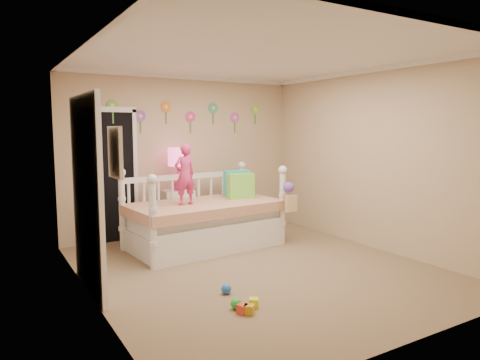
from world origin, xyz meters
TOP-DOWN VIEW (x-y plane):
  - floor at (0.00, 0.00)m, footprint 4.00×4.50m
  - ceiling at (0.00, 0.00)m, footprint 4.00×4.50m
  - back_wall at (0.00, 2.25)m, footprint 4.00×0.01m
  - left_wall at (-2.00, 0.00)m, footprint 0.01×4.50m
  - right_wall at (2.00, 0.00)m, footprint 0.01×4.50m
  - crown_molding at (0.00, 0.00)m, footprint 4.00×4.50m
  - daybed at (-0.12, 1.25)m, footprint 2.32×1.38m
  - pillow_turquoise at (0.59, 1.52)m, footprint 0.43×0.21m
  - pillow_lime at (0.50, 1.25)m, footprint 0.42×0.20m
  - child at (-0.46, 1.18)m, footprint 0.33×0.23m
  - nightstand at (-0.23, 1.97)m, footprint 0.50×0.40m
  - table_lamp at (-0.23, 1.97)m, footprint 0.31×0.31m
  - closet_doorway at (-1.25, 2.23)m, footprint 0.90×0.04m
  - flower_decals at (-0.09, 2.24)m, footprint 3.40×0.02m
  - mirror_closet at (-1.96, 0.30)m, footprint 0.07×1.30m
  - wall_picture at (-1.97, -0.90)m, footprint 0.05×0.34m
  - hanging_bag at (0.94, 0.60)m, footprint 0.20×0.16m
  - toy_scatter at (-0.51, -0.64)m, footprint 0.96×1.39m

SIDE VIEW (x-z plane):
  - floor at x=0.00m, z-range -0.01..0.01m
  - toy_scatter at x=-0.51m, z-range 0.00..0.11m
  - nightstand at x=-0.23m, z-range 0.00..0.77m
  - daybed at x=-0.12m, z-range 0.00..1.21m
  - hanging_bag at x=0.94m, z-range 0.56..0.92m
  - pillow_lime at x=0.50m, z-range 0.67..1.06m
  - pillow_turquoise at x=0.59m, z-range 0.67..1.08m
  - closet_doorway at x=-1.25m, z-range 0.00..2.07m
  - mirror_closet at x=-1.96m, z-range 0.00..2.10m
  - child at x=-0.46m, z-range 0.67..1.53m
  - table_lamp at x=-0.23m, z-range 0.88..1.56m
  - back_wall at x=0.00m, z-range 0.00..2.60m
  - left_wall at x=-2.00m, z-range 0.00..2.60m
  - right_wall at x=2.00m, z-range 0.00..2.60m
  - wall_picture at x=-1.97m, z-range 1.34..1.76m
  - flower_decals at x=-0.09m, z-range 1.69..2.19m
  - crown_molding at x=0.00m, z-range 2.54..2.60m
  - ceiling at x=0.00m, z-range 2.60..2.60m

